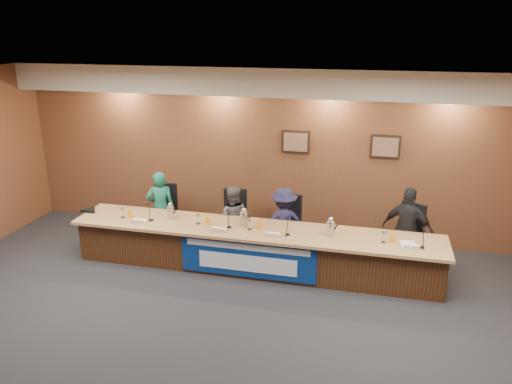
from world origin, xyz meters
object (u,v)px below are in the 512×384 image
carafe_left (171,213)px  speakerphone (90,210)px  banner (247,259)px  office_chair_b (234,224)px  panelist_c (284,223)px  office_chair_d (406,240)px  panelist_a (161,208)px  carafe_right (330,228)px  office_chair_a (164,217)px  office_chair_c (285,229)px  panelist_d (407,230)px  dais_body (254,249)px  carafe_mid (244,219)px  panelist_b (232,219)px

carafe_left → speakerphone: 1.54m
banner → office_chair_b: banner is taller
panelist_c → office_chair_d: bearing=163.5°
panelist_a → carafe_right: 3.24m
office_chair_a → banner: bearing=-35.6°
office_chair_c → panelist_d: bearing=14.9°
panelist_a → office_chair_c: panelist_a is taller
panelist_d → panelist_c: bearing=16.9°
dais_body → carafe_mid: size_ratio=23.02×
carafe_mid → speakerphone: carafe_mid is taller
panelist_d → office_chair_a: bearing=15.5°
office_chair_a → carafe_left: size_ratio=2.06×
office_chair_d → carafe_mid: bearing=-140.2°
banner → carafe_left: bearing=163.7°
panelist_c → office_chair_b: 0.95m
panelist_a → carafe_mid: panelist_a is taller
carafe_right → dais_body: bearing=177.5°
panelist_d → carafe_mid: panelist_d is taller
dais_body → speakerphone: size_ratio=18.75×
office_chair_b → carafe_right: carafe_right is taller
office_chair_c → office_chair_d: bearing=17.7°
banner → office_chair_b: 1.24m
banner → panelist_a: panelist_a is taller
dais_body → carafe_right: 1.36m
carafe_right → panelist_c: bearing=143.3°
dais_body → panelist_b: size_ratio=4.91×
dais_body → panelist_b: 0.84m
carafe_mid → carafe_right: 1.41m
panelist_b → banner: bearing=107.6°
office_chair_d → office_chair_a: bearing=-155.4°
carafe_right → office_chair_a: bearing=166.8°
panelist_b → carafe_right: panelist_b is taller
banner → office_chair_a: bearing=150.0°
panelist_d → carafe_left: (-3.91, -0.58, 0.15)m
dais_body → banner: banner is taller
panelist_c → carafe_left: 1.95m
panelist_c → carafe_right: (0.87, -0.65, 0.25)m
panelist_d → office_chair_d: 0.25m
banner → speakerphone: speakerphone is taller
panelist_a → office_chair_b: bearing=161.2°
office_chair_c → panelist_a: bearing=-159.8°
office_chair_b → office_chair_c: size_ratio=1.00×
panelist_b → panelist_c: (0.93, 0.00, 0.02)m
panelist_b → office_chair_b: 0.16m
panelist_a → panelist_c: bearing=157.0°
panelist_b → office_chair_b: bearing=-100.8°
panelist_d → office_chair_c: (-2.06, 0.10, -0.23)m
panelist_b → office_chair_b: (0.00, 0.10, -0.13)m
panelist_a → office_chair_b: 1.39m
office_chair_a → office_chair_c: same height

